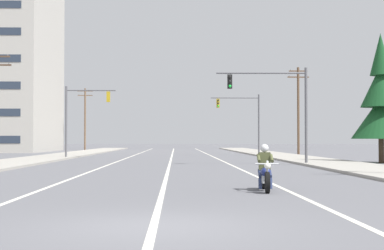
# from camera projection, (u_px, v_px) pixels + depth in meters

# --- Properties ---
(ground_plane) EXTENTS (400.00, 400.00, 0.00)m
(ground_plane) POSITION_uv_depth(u_px,v_px,m) (152.00, 226.00, 10.75)
(ground_plane) COLOR #5B5B60
(lane_stripe_center) EXTENTS (0.16, 100.00, 0.01)m
(lane_stripe_center) POSITION_uv_depth(u_px,v_px,m) (172.00, 156.00, 55.72)
(lane_stripe_center) COLOR beige
(lane_stripe_center) RESTS_ON ground
(lane_stripe_left) EXTENTS (0.16, 100.00, 0.01)m
(lane_stripe_left) POSITION_uv_depth(u_px,v_px,m) (131.00, 156.00, 55.62)
(lane_stripe_left) COLOR beige
(lane_stripe_left) RESTS_ON ground
(lane_stripe_right) EXTENTS (0.16, 100.00, 0.01)m
(lane_stripe_right) POSITION_uv_depth(u_px,v_px,m) (212.00, 156.00, 55.83)
(lane_stripe_right) COLOR beige
(lane_stripe_right) RESTS_ON ground
(sidewalk_kerb_right) EXTENTS (4.40, 110.00, 0.14)m
(sidewalk_kerb_right) POSITION_uv_depth(u_px,v_px,m) (291.00, 157.00, 51.01)
(sidewalk_kerb_right) COLOR #9E998E
(sidewalk_kerb_right) RESTS_ON ground
(sidewalk_kerb_left) EXTENTS (4.40, 110.00, 0.14)m
(sidewalk_kerb_left) POSITION_uv_depth(u_px,v_px,m) (50.00, 157.00, 50.44)
(sidewalk_kerb_left) COLOR #9E998E
(sidewalk_kerb_left) RESTS_ON ground
(motorcycle_with_rider) EXTENTS (0.70, 2.19, 1.46)m
(motorcycle_with_rider) POSITION_uv_depth(u_px,v_px,m) (265.00, 172.00, 18.18)
(motorcycle_with_rider) COLOR black
(motorcycle_with_rider) RESTS_ON ground
(traffic_signal_near_right) EXTENTS (5.82, 0.37, 6.20)m
(traffic_signal_near_right) POSITION_uv_depth(u_px,v_px,m) (279.00, 100.00, 37.12)
(traffic_signal_near_right) COLOR #56565B
(traffic_signal_near_right) RESTS_ON ground
(traffic_signal_near_left) EXTENTS (4.32, 0.37, 6.20)m
(traffic_signal_near_left) POSITION_uv_depth(u_px,v_px,m) (80.00, 111.00, 50.12)
(traffic_signal_near_left) COLOR #56565B
(traffic_signal_near_left) RESTS_ON ground
(traffic_signal_mid_right) EXTENTS (4.99, 0.40, 6.20)m
(traffic_signal_mid_right) POSITION_uv_depth(u_px,v_px,m) (245.00, 115.00, 59.10)
(traffic_signal_mid_right) COLOR #56565B
(traffic_signal_mid_right) RESTS_ON ground
(utility_pole_right_far) EXTENTS (2.30, 0.26, 9.36)m
(utility_pole_right_far) POSITION_uv_depth(u_px,v_px,m) (298.00, 108.00, 62.30)
(utility_pole_right_far) COLOR brown
(utility_pole_right_far) RESTS_ON ground
(utility_pole_left_far) EXTENTS (2.32, 0.26, 9.22)m
(utility_pole_left_far) POSITION_uv_depth(u_px,v_px,m) (85.00, 117.00, 86.23)
(utility_pole_left_far) COLOR brown
(utility_pole_left_far) RESTS_ON ground
(conifer_tree_right_verge_near) EXTENTS (4.07, 4.07, 8.96)m
(conifer_tree_right_verge_near) POSITION_uv_depth(u_px,v_px,m) (381.00, 103.00, 40.13)
(conifer_tree_right_verge_near) COLOR #423023
(conifer_tree_right_verge_near) RESTS_ON ground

